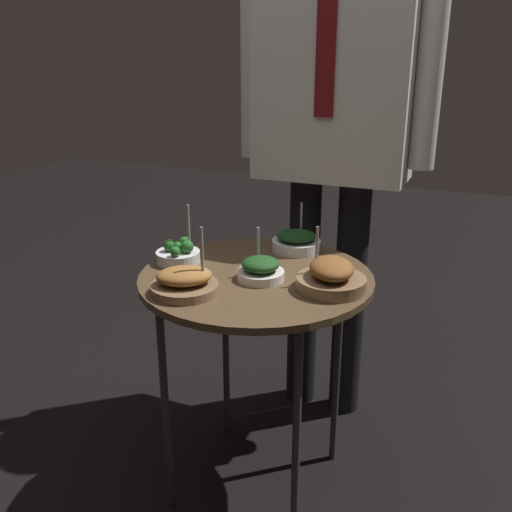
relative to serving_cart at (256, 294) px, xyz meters
The scene contains 8 objects.
ground_plane 0.59m from the serving_cart, ahead, with size 8.00×8.00×0.00m, color black.
serving_cart is the anchor object (origin of this frame).
bowl_spinach_front_right 0.09m from the serving_cart, 47.26° to the right, with size 0.12×0.12×0.12m.
bowl_roast_mid_right 0.22m from the serving_cart, 122.98° to the right, with size 0.16×0.16×0.16m.
bowl_roast_back_left 0.22m from the serving_cart, ahead, with size 0.17×0.17×0.15m.
bowl_broccoli_back_right 0.24m from the serving_cart, behind, with size 0.12×0.12×0.16m.
bowl_spinach_front_center 0.23m from the serving_cart, 81.70° to the left, with size 0.14×0.14×0.13m.
waiter_figure 0.64m from the serving_cart, 82.69° to the left, with size 0.60×0.23×1.63m.
Camera 1 is at (0.52, -1.23, 1.18)m, focal length 40.00 mm.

